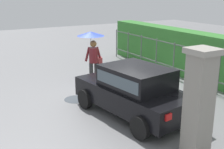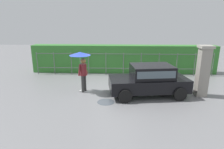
{
  "view_description": "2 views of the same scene",
  "coord_description": "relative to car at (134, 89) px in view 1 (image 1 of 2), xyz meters",
  "views": [
    {
      "loc": [
        8.18,
        -5.0,
        3.55
      ],
      "look_at": [
        -0.08,
        -0.28,
        0.79
      ],
      "focal_mm": 46.85,
      "sensor_mm": 36.0,
      "label": 1
    },
    {
      "loc": [
        0.16,
        -9.27,
        3.44
      ],
      "look_at": [
        -0.23,
        -0.16,
        0.91
      ],
      "focal_mm": 30.38,
      "sensor_mm": 36.0,
      "label": 2
    }
  ],
  "objects": [
    {
      "name": "puddle_near",
      "position": [
        -2.03,
        -0.97,
        -0.8
      ],
      "size": [
        0.79,
        0.79,
        0.0
      ],
      "primitive_type": "cylinder",
      "color": "#4C545B",
      "rests_on": "ground"
    },
    {
      "name": "hedge_row",
      "position": [
        -1.19,
        4.36,
        0.15
      ],
      "size": [
        12.65,
        0.9,
        1.9
      ],
      "primitive_type": "cube",
      "color": "#387F33",
      "rests_on": "ground"
    },
    {
      "name": "gate_pillar",
      "position": [
        2.47,
        0.0,
        0.44
      ],
      "size": [
        0.6,
        0.6,
        2.42
      ],
      "color": "gray",
      "rests_on": "ground"
    },
    {
      "name": "fence_section",
      "position": [
        -1.19,
        3.56,
        0.02
      ],
      "size": [
        11.7,
        0.05,
        1.5
      ],
      "color": "#59605B",
      "rests_on": "ground"
    },
    {
      "name": "pedestrian",
      "position": [
        -3.31,
        0.3,
        0.7
      ],
      "size": [
        1.03,
        1.03,
        2.05
      ],
      "rotation": [
        0.0,
        0.0,
        2.81
      ],
      "color": "#333333",
      "rests_on": "ground"
    },
    {
      "name": "ground_plane",
      "position": [
        -1.58,
        0.51,
        -0.8
      ],
      "size": [
        40.0,
        40.0,
        0.0
      ],
      "primitive_type": "plane",
      "color": "slate"
    },
    {
      "name": "car",
      "position": [
        0.0,
        0.0,
        0.0
      ],
      "size": [
        3.91,
        2.28,
        1.48
      ],
      "rotation": [
        0.0,
        0.0,
        3.28
      ],
      "color": "black",
      "rests_on": "ground"
    }
  ]
}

